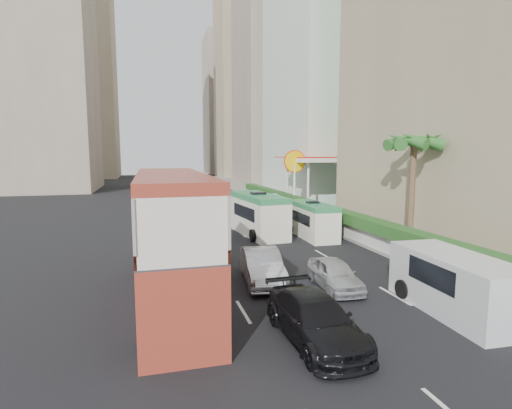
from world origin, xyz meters
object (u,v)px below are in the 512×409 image
object	(u,v)px
car_silver_lane_b	(334,288)
minibus_near	(258,215)
double_decker_bus	(172,237)
car_silver_lane_a	(262,282)
palm_tree	(412,196)
shell_station	(315,183)
panel_van_near	(455,284)
van_asset	(254,226)
minibus_far	(312,220)
panel_van_far	(271,207)
car_black	(315,341)

from	to	relation	value
car_silver_lane_b	minibus_near	bearing A→B (deg)	94.17
double_decker_bus	car_silver_lane_a	bearing A→B (deg)	15.64
car_silver_lane_b	palm_tree	world-z (taller)	palm_tree
car_silver_lane_a	shell_station	world-z (taller)	shell_station
shell_station	panel_van_near	bearing A→B (deg)	-102.69
van_asset	palm_tree	size ratio (longest dim) A/B	0.85
minibus_near	minibus_far	xyz separation A→B (m)	(3.43, -1.82, -0.27)
panel_van_near	palm_tree	distance (m)	9.21
panel_van_near	panel_van_far	distance (m)	23.12
van_asset	minibus_far	size ratio (longest dim) A/B	1.00
panel_van_near	palm_tree	world-z (taller)	palm_tree
car_black	shell_station	distance (m)	30.41
panel_van_far	palm_tree	bearing A→B (deg)	-70.74
double_decker_bus	van_asset	bearing A→B (deg)	64.09
double_decker_bus	panel_van_far	world-z (taller)	double_decker_bus
panel_van_near	double_decker_bus	bearing A→B (deg)	160.32
van_asset	panel_van_far	bearing A→B (deg)	53.21
shell_station	car_black	bearing A→B (deg)	-113.27
double_decker_bus	car_silver_lane_b	bearing A→B (deg)	-4.05
car_silver_lane_a	van_asset	xyz separation A→B (m)	(3.23, 13.77, 0.00)
double_decker_bus	minibus_far	world-z (taller)	double_decker_bus
car_silver_lane_b	panel_van_far	distance (m)	19.86
van_asset	car_silver_lane_b	bearing A→B (deg)	-95.04
car_silver_lane_a	palm_tree	size ratio (longest dim) A/B	0.71
car_silver_lane_a	panel_van_far	world-z (taller)	panel_van_far
car_silver_lane_a	minibus_far	xyz separation A→B (m)	(6.13, 8.68, 1.20)
car_silver_lane_a	car_silver_lane_b	bearing A→B (deg)	-23.02
double_decker_bus	shell_station	distance (m)	28.02
car_silver_lane_a	panel_van_far	distance (m)	18.97
car_silver_lane_a	palm_tree	world-z (taller)	palm_tree
minibus_far	van_asset	bearing A→B (deg)	120.60
van_asset	minibus_near	distance (m)	3.63
car_silver_lane_a	car_black	bearing A→B (deg)	-83.08
van_asset	panel_van_far	distance (m)	5.12
car_silver_lane_b	shell_station	world-z (taller)	shell_station
shell_station	palm_tree	bearing A→B (deg)	-96.60
double_decker_bus	car_silver_lane_a	world-z (taller)	double_decker_bus
van_asset	double_decker_bus	bearing A→B (deg)	-119.41
minibus_far	palm_tree	world-z (taller)	palm_tree
shell_station	car_silver_lane_b	bearing A→B (deg)	-111.34
van_asset	minibus_far	xyz separation A→B (m)	(2.90, -5.10, 1.20)
minibus_far	palm_tree	distance (m)	7.20
car_black	panel_van_far	world-z (taller)	panel_van_far
van_asset	shell_station	size ratio (longest dim) A/B	0.68
car_silver_lane_a	palm_tree	bearing A→B (deg)	23.06
car_silver_lane_b	panel_van_near	world-z (taller)	panel_van_near
minibus_far	panel_van_near	world-z (taller)	minibus_far
van_asset	palm_tree	world-z (taller)	palm_tree
panel_van_near	palm_tree	bearing A→B (deg)	66.57
double_decker_bus	palm_tree	bearing A→B (deg)	16.16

